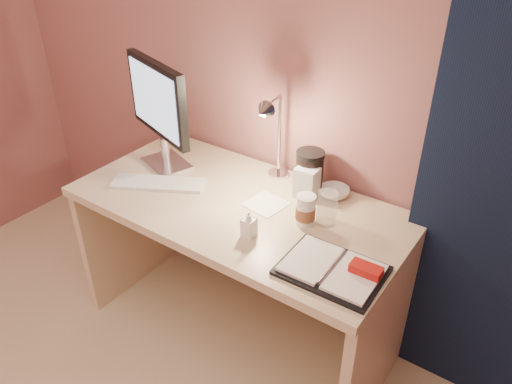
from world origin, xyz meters
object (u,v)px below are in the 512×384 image
Objects in this scene: clear_cup at (327,208)px; desk at (249,237)px; product_box at (307,183)px; planner at (335,269)px; coffee_cup at (306,211)px; bowl at (334,192)px; dark_jar at (309,173)px; keyboard at (158,183)px; desk_lamp at (263,131)px; monitor at (160,106)px; lotion_bottle at (249,223)px.

desk is at bearing -179.06° from clear_cup.
desk is at bearing -150.24° from product_box.
planner is 0.30m from clear_cup.
coffee_cup reaches higher than bowl.
dark_jar is at bearing 135.84° from clear_cup.
desk_lamp reaches higher than keyboard.
dark_jar reaches higher than keyboard.
monitor is 1.43× the size of planner.
keyboard is at bearing 173.96° from planner.
product_box is (0.21, 0.12, 0.29)m from desk.
coffee_cup is at bearing 138.57° from planner.
clear_cup is at bearing 0.94° from desk.
planner is at bearing -62.36° from bowl.
bowl is at bearing 72.58° from lotion_bottle.
coffee_cup is at bearing -63.26° from dark_jar.
lotion_bottle reaches higher than bowl.
desk_lamp is (-0.30, -0.09, 0.23)m from bowl.
clear_cup is at bearing -44.16° from dark_jar.
lotion_bottle is 0.79× the size of product_box.
dark_jar is 0.06m from product_box.
lotion_bottle is at bearing -97.36° from product_box.
monitor is 3.61× the size of product_box.
desk_lamp reaches higher than bowl.
clear_cup is at bearing 50.51° from lotion_bottle.
planner is 0.36m from lotion_bottle.
desk is 0.40m from dark_jar.
keyboard is 0.76m from bowl.
bowl is (0.77, 0.21, -0.28)m from monitor.
clear_cup is 0.33× the size of desk_lamp.
lotion_bottle is at bearing -0.25° from monitor.
desk is 10.35× the size of clear_cup.
bowl is at bearing 33.98° from monitor.
product_box is at bearing -2.36° from keyboard.
clear_cup is (0.36, 0.01, 0.29)m from desk.
dark_jar is (-0.11, -0.02, 0.06)m from bowl.
dark_jar is (-0.18, 0.17, 0.01)m from clear_cup.
monitor is 0.71m from lotion_bottle.
product_box is at bearing 83.80° from lotion_bottle.
bowl reaches higher than desk.
clear_cup is 0.25m from dark_jar.
clear_cup is at bearing -71.72° from bowl.
product_box reaches higher than desk.
product_box reaches higher than lotion_bottle.
dark_jar reaches higher than bowl.
bowl is (-0.06, 0.19, -0.05)m from clear_cup.
dark_jar is at bearing -171.23° from bowl.
lotion_bottle is (-0.36, 0.00, 0.04)m from planner.
planner is at bearing -24.16° from desk.
desk_lamp reaches higher than clear_cup.
product_box reaches higher than bowl.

